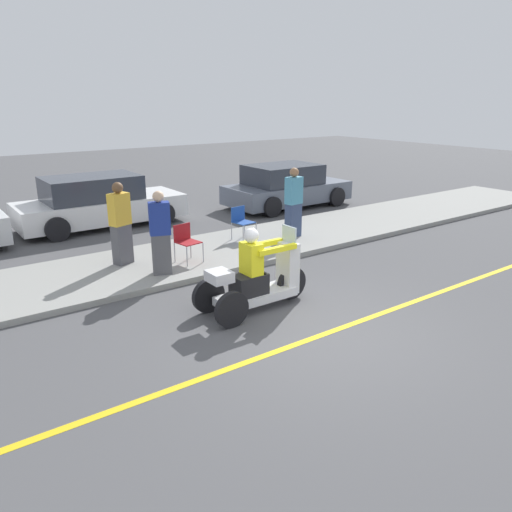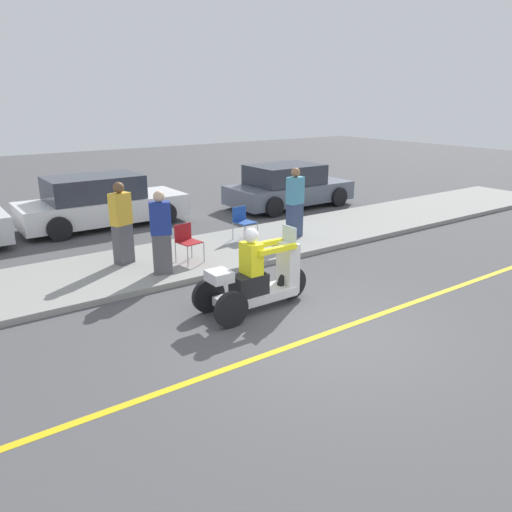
# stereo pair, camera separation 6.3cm
# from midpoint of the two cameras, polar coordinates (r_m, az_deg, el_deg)

# --- Properties ---
(ground_plane) EXTENTS (60.00, 60.00, 0.00)m
(ground_plane) POSITION_cam_midpoint_polar(r_m,az_deg,el_deg) (8.02, 7.47, -8.90)
(ground_plane) COLOR #4C4C4F
(lane_stripe) EXTENTS (24.00, 0.12, 0.01)m
(lane_stripe) POSITION_cam_midpoint_polar(r_m,az_deg,el_deg) (7.86, 6.02, -9.42)
(lane_stripe) COLOR gold
(lane_stripe) RESTS_ON ground
(sidewalk_strip) EXTENTS (28.00, 2.80, 0.12)m
(sidewalk_strip) POSITION_cam_midpoint_polar(r_m,az_deg,el_deg) (11.51, -8.31, -0.23)
(sidewalk_strip) COLOR gray
(sidewalk_strip) RESTS_ON ground
(motorcycle_trike) EXTENTS (2.16, 0.83, 1.49)m
(motorcycle_trike) POSITION_cam_midpoint_polar(r_m,az_deg,el_deg) (8.68, -0.15, -2.80)
(motorcycle_trike) COLOR black
(motorcycle_trike) RESTS_ON ground
(spectator_with_child) EXTENTS (0.45, 0.30, 1.77)m
(spectator_with_child) POSITION_cam_midpoint_polar(r_m,az_deg,el_deg) (12.79, 4.17, 5.96)
(spectator_with_child) COLOR #38476B
(spectator_with_child) RESTS_ON sidewalk_strip
(spectator_mid_group) EXTENTS (0.46, 0.36, 1.71)m
(spectator_mid_group) POSITION_cam_midpoint_polar(r_m,az_deg,el_deg) (10.17, -11.05, 2.41)
(spectator_mid_group) COLOR #515156
(spectator_mid_group) RESTS_ON sidewalk_strip
(spectator_near_curb) EXTENTS (0.48, 0.37, 1.77)m
(spectator_near_curb) POSITION_cam_midpoint_polar(r_m,az_deg,el_deg) (11.00, -15.37, 3.42)
(spectator_near_curb) COLOR #515156
(spectator_near_curb) RESTS_ON sidewalk_strip
(folding_chair_curbside) EXTENTS (0.52, 0.52, 0.82)m
(folding_chair_curbside) POSITION_cam_midpoint_polar(r_m,az_deg,el_deg) (12.60, -1.85, 4.19)
(folding_chair_curbside) COLOR #A5A8AD
(folding_chair_curbside) RESTS_ON sidewalk_strip
(folding_chair_set_back) EXTENTS (0.53, 0.53, 0.82)m
(folding_chair_set_back) POSITION_cam_midpoint_polar(r_m,az_deg,el_deg) (10.95, -8.21, 1.93)
(folding_chair_set_back) COLOR #A5A8AD
(folding_chair_set_back) RESTS_ON sidewalk_strip
(parked_car_lot_center) EXTENTS (4.63, 2.02, 1.46)m
(parked_car_lot_center) POSITION_cam_midpoint_polar(r_m,az_deg,el_deg) (15.01, -17.68, 5.84)
(parked_car_lot_center) COLOR silver
(parked_car_lot_center) RESTS_ON ground
(parked_car_lot_left) EXTENTS (4.26, 2.11, 1.43)m
(parked_car_lot_left) POSITION_cam_midpoint_polar(r_m,az_deg,el_deg) (17.01, 3.33, 7.91)
(parked_car_lot_left) COLOR slate
(parked_car_lot_left) RESTS_ON ground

